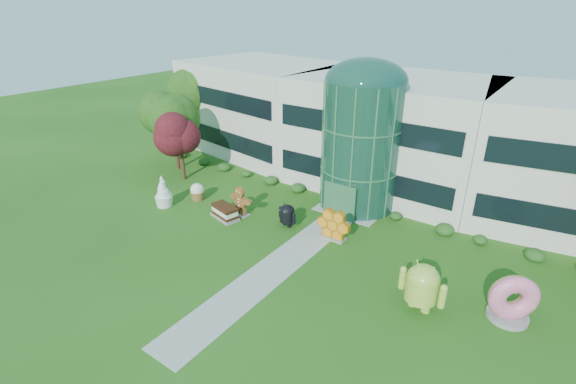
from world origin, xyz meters
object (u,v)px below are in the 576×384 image
Objects in this scene: android_black at (287,214)px; donut at (512,297)px; android_green at (422,284)px; gingerbread at (240,201)px.

android_black is 0.74× the size of donut.
donut is (4.02, 1.89, -0.23)m from android_green.
gingerbread is at bearing 178.96° from android_green.
android_black is at bearing 172.43° from android_green.
donut is at bearing 34.27° from android_green.
donut reaches higher than android_black.
android_green is at bearing 172.96° from donut.
android_green reaches higher than gingerbread.
gingerbread is at bearing -159.06° from android_black.
android_black is at bearing 15.65° from gingerbread.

